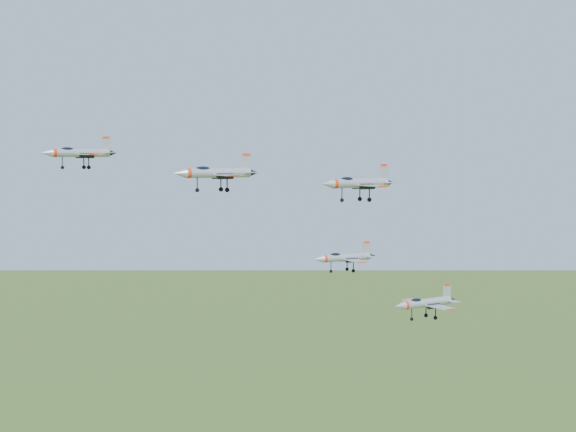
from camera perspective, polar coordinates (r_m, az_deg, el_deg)
jet_lead at (r=110.43m, az=-14.65°, el=4.38°), size 10.46×8.67×2.79m
jet_left_high at (r=109.95m, az=-5.15°, el=3.08°), size 12.54×10.33×3.36m
jet_right_high at (r=99.74m, az=4.99°, el=2.35°), size 11.07×9.12×2.96m
jet_left_low at (r=126.43m, az=4.04°, el=-2.95°), size 11.12×9.19×2.97m
jet_right_low at (r=111.56m, az=9.73°, el=-6.10°), size 10.83×8.93×2.90m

